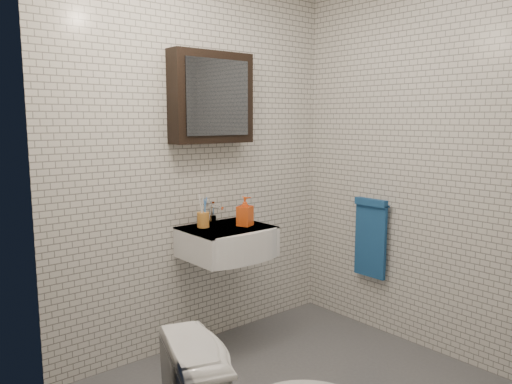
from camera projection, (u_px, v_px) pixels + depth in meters
room_shell at (306, 137)px, 2.60m from camera, size 2.22×2.02×2.51m
washbasin at (230, 242)px, 3.29m from camera, size 0.55×0.50×0.20m
faucet at (213, 214)px, 3.42m from camera, size 0.06×0.20×0.15m
mirror_cabinet at (212, 98)px, 3.30m from camera, size 0.60×0.15×0.60m
towel_rail at (371, 235)px, 3.64m from camera, size 0.09×0.30×0.58m
toothbrush_cup at (203, 219)px, 3.30m from camera, size 0.09×0.09×0.22m
soap_bottle at (245, 211)px, 3.34m from camera, size 0.12×0.12×0.20m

